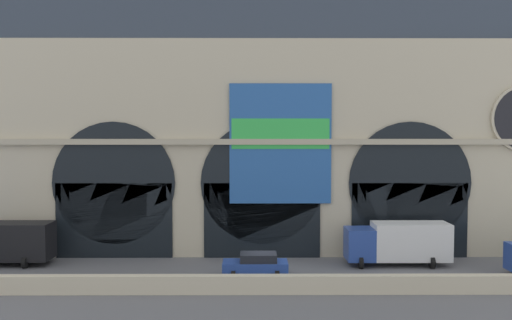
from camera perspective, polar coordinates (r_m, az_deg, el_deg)
The scene contains 6 objects.
ground_plane at distance 37.42m, azimuth 0.77°, elevation -12.10°, with size 200.00×200.00×0.00m, color slate.
quay_parapet_wall at distance 33.07m, azimuth 0.92°, elevation -13.13°, with size 90.00×0.70×1.11m, color beige.
station_building at distance 44.10m, azimuth 0.63°, elevation 3.46°, with size 48.11×6.33×20.70m.
box_truck_west at distance 43.78m, azimuth -25.51°, elevation -7.89°, with size 7.50×2.91×3.12m.
car_center at distance 36.83m, azimuth 0.01°, elevation -11.06°, with size 4.40×2.22×1.55m.
box_truck_mideast at distance 40.90m, azimuth 14.96°, elevation -8.45°, with size 7.50×2.91×3.12m.
Camera 1 is at (-0.69, -36.13, 9.71)m, focal length 37.48 mm.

